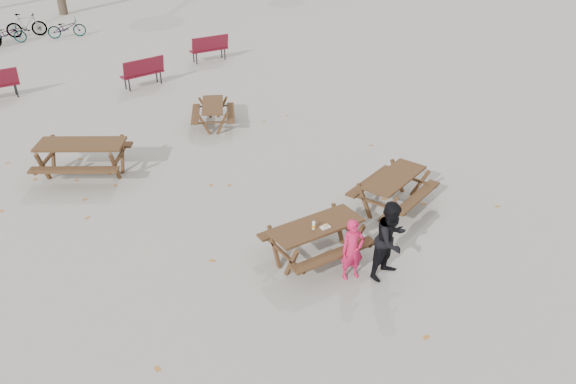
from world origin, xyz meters
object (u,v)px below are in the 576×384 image
main_picnic_table (316,233)px  food_tray (325,227)px  child (353,250)px  soda_bottle (314,226)px  picnic_table_east (393,191)px  adult (391,240)px  picnic_table_north (83,160)px  picnic_table_far (213,115)px

main_picnic_table → food_tray: food_tray is taller
main_picnic_table → child: (0.22, -0.83, 0.03)m
soda_bottle → main_picnic_table: bearing=35.5°
soda_bottle → picnic_table_east: soda_bottle is taller
main_picnic_table → adult: size_ratio=1.16×
picnic_table_east → picnic_table_north: bearing=117.0°
child → main_picnic_table: bearing=117.9°
child → picnic_table_east: size_ratio=0.70×
picnic_table_far → soda_bottle: bearing=-164.3°
food_tray → soda_bottle: soda_bottle is taller
main_picnic_table → soda_bottle: 0.30m
child → picnic_table_east: (2.34, 1.52, -0.24)m
soda_bottle → child: size_ratio=0.14×
picnic_table_east → picnic_table_far: size_ratio=1.14×
adult → picnic_table_far: 8.13m
picnic_table_north → picnic_table_far: size_ratio=1.34×
soda_bottle → picnic_table_far: (1.32, 7.07, -0.52)m
main_picnic_table → picnic_table_north: 6.49m
food_tray → picnic_table_north: bearing=116.0°
main_picnic_table → picnic_table_far: size_ratio=1.17×
adult → picnic_table_north: adult is taller
adult → picnic_table_far: size_ratio=1.00×
picnic_table_north → soda_bottle: bearing=-33.5°
adult → picnic_table_east: adult is taller
food_tray → picnic_table_far: bearing=81.1°
child → adult: size_ratio=0.79×
picnic_table_north → picnic_table_far: picnic_table_north is taller
adult → picnic_table_north: (-3.70, 6.96, -0.33)m
picnic_table_east → picnic_table_far: bearing=82.8°
picnic_table_east → main_picnic_table: bearing=175.6°
child → adult: bearing=-13.1°
adult → picnic_table_east: size_ratio=0.88×
picnic_table_far → main_picnic_table: bearing=-163.4°
soda_bottle → picnic_table_east: bearing=16.2°
food_tray → picnic_table_east: size_ratio=0.10×
soda_bottle → child: (0.35, -0.74, -0.23)m
main_picnic_table → picnic_table_far: (1.20, 6.98, -0.26)m
child → picnic_table_north: bearing=127.5°
soda_bottle → picnic_table_north: soda_bottle is taller
picnic_table_east → picnic_table_north: 7.46m
main_picnic_table → child: size_ratio=1.47×
picnic_table_east → picnic_table_far: (-1.37, 6.29, -0.05)m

